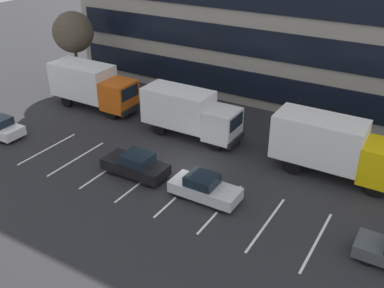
{
  "coord_description": "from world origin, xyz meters",
  "views": [
    {
      "loc": [
        13.54,
        -21.29,
        15.24
      ],
      "look_at": [
        0.08,
        1.16,
        1.4
      ],
      "focal_mm": 41.74,
      "sensor_mm": 36.0,
      "label": 1
    }
  ],
  "objects_px": {
    "sedan_black": "(136,165)",
    "bare_tree": "(73,32)",
    "box_truck_orange": "(92,84)",
    "box_truck_white": "(189,112)",
    "box_truck_yellow": "(334,146)",
    "sedan_silver": "(204,188)"
  },
  "relations": [
    {
      "from": "box_truck_white",
      "to": "sedan_silver",
      "type": "height_order",
      "value": "box_truck_white"
    },
    {
      "from": "box_truck_white",
      "to": "sedan_black",
      "type": "height_order",
      "value": "box_truck_white"
    },
    {
      "from": "box_truck_orange",
      "to": "box_truck_white",
      "type": "bearing_deg",
      "value": -2.66
    },
    {
      "from": "box_truck_orange",
      "to": "sedan_black",
      "type": "xyz_separation_m",
      "value": [
        9.89,
        -7.03,
        -1.34
      ]
    },
    {
      "from": "box_truck_yellow",
      "to": "bare_tree",
      "type": "distance_m",
      "value": 26.0
    },
    {
      "from": "box_truck_orange",
      "to": "sedan_black",
      "type": "distance_m",
      "value": 12.21
    },
    {
      "from": "box_truck_orange",
      "to": "bare_tree",
      "type": "bearing_deg",
      "value": 145.62
    },
    {
      "from": "sedan_silver",
      "to": "bare_tree",
      "type": "xyz_separation_m",
      "value": [
        -19.87,
        10.41,
        4.44
      ]
    },
    {
      "from": "box_truck_white",
      "to": "sedan_silver",
      "type": "relative_size",
      "value": 1.8
    },
    {
      "from": "sedan_black",
      "to": "box_truck_white",
      "type": "bearing_deg",
      "value": 89.82
    },
    {
      "from": "sedan_black",
      "to": "bare_tree",
      "type": "xyz_separation_m",
      "value": [
        -14.82,
        10.4,
        4.42
      ]
    },
    {
      "from": "box_truck_yellow",
      "to": "bare_tree",
      "type": "relative_size",
      "value": 1.15
    },
    {
      "from": "box_truck_yellow",
      "to": "bare_tree",
      "type": "height_order",
      "value": "bare_tree"
    },
    {
      "from": "box_truck_yellow",
      "to": "sedan_black",
      "type": "distance_m",
      "value": 12.59
    },
    {
      "from": "box_truck_white",
      "to": "box_truck_yellow",
      "type": "relative_size",
      "value": 0.93
    },
    {
      "from": "box_truck_white",
      "to": "box_truck_yellow",
      "type": "xyz_separation_m",
      "value": [
        10.69,
        -0.09,
        0.14
      ]
    },
    {
      "from": "box_truck_white",
      "to": "box_truck_orange",
      "type": "xyz_separation_m",
      "value": [
        -9.92,
        0.46,
        0.1
      ]
    },
    {
      "from": "box_truck_orange",
      "to": "sedan_black",
      "type": "relative_size",
      "value": 1.83
    },
    {
      "from": "box_truck_white",
      "to": "box_truck_orange",
      "type": "bearing_deg",
      "value": 177.34
    },
    {
      "from": "box_truck_white",
      "to": "box_truck_yellow",
      "type": "bearing_deg",
      "value": -0.49
    },
    {
      "from": "box_truck_orange",
      "to": "sedan_silver",
      "type": "distance_m",
      "value": 16.58
    },
    {
      "from": "sedan_black",
      "to": "box_truck_orange",
      "type": "bearing_deg",
      "value": 144.61
    }
  ]
}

